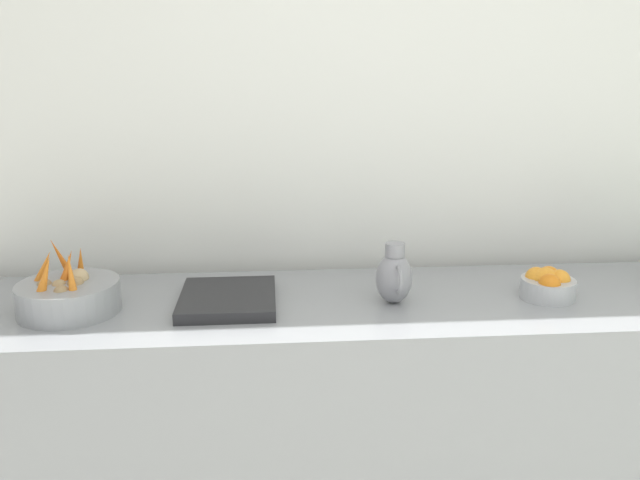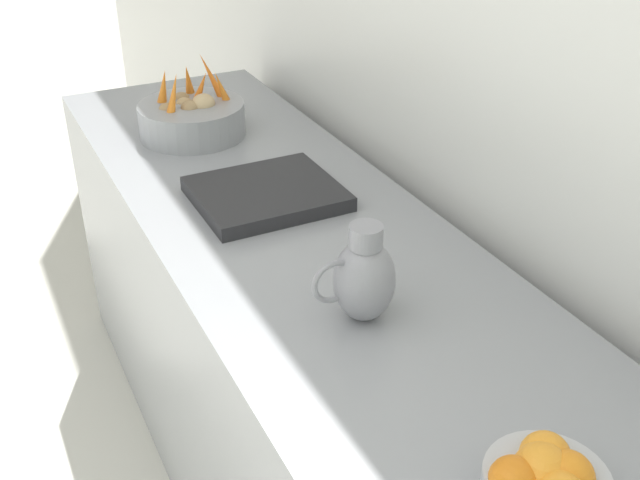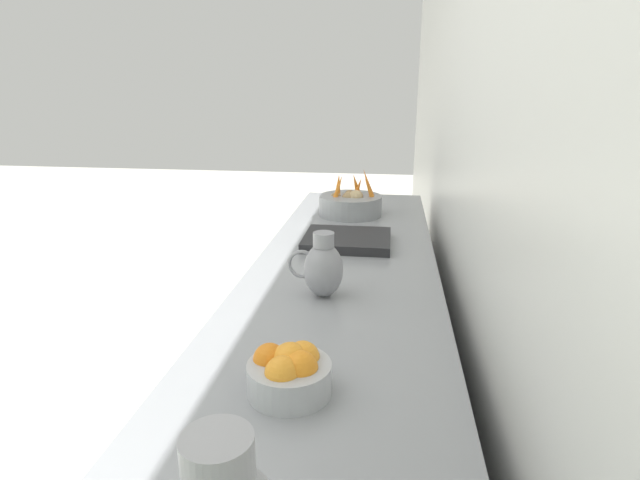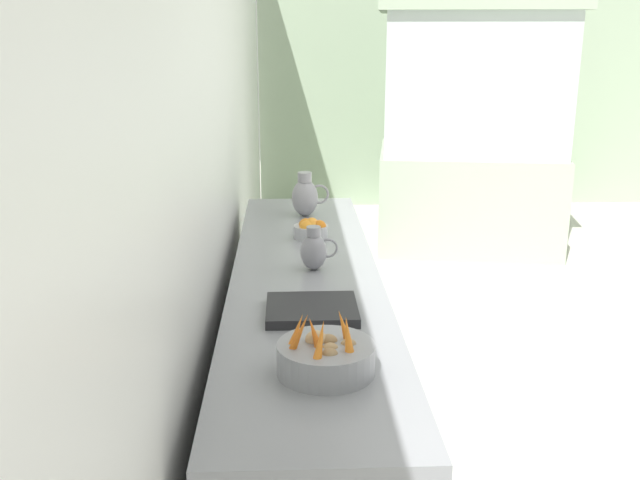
{
  "view_description": "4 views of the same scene",
  "coord_description": "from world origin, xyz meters",
  "views": [
    {
      "loc": [
        0.4,
        -0.56,
        1.62
      ],
      "look_at": [
        -1.48,
        -0.41,
        1.11
      ],
      "focal_mm": 35.47,
      "sensor_mm": 36.0,
      "label": 1
    },
    {
      "loc": [
        -0.88,
        0.85,
        1.75
      ],
      "look_at": [
        -1.4,
        -0.19,
        1.08
      ],
      "focal_mm": 43.03,
      "sensor_mm": 36.0,
      "label": 2
    },
    {
      "loc": [
        -1.66,
        1.23,
        1.5
      ],
      "look_at": [
        -1.47,
        -0.18,
        1.06
      ],
      "focal_mm": 28.49,
      "sensor_mm": 36.0,
      "label": 3
    },
    {
      "loc": [
        -1.58,
        -3.21,
        1.91
      ],
      "look_at": [
        -1.46,
        -0.4,
        1.1
      ],
      "focal_mm": 40.41,
      "sensor_mm": 36.0,
      "label": 4
    }
  ],
  "objects": [
    {
      "name": "counter_sink_basin",
      "position": [
        -1.5,
        -0.7,
        0.91
      ],
      "size": [
        0.34,
        0.3,
        0.04
      ],
      "primitive_type": "cube",
      "color": "#232326",
      "rests_on": "prep_counter"
    },
    {
      "name": "prep_counter",
      "position": [
        -1.52,
        -0.23,
        0.45
      ],
      "size": [
        0.65,
        2.94,
        0.89
      ],
      "primitive_type": "cube",
      "color": "gray",
      "rests_on": "ground_plane"
    },
    {
      "name": "orange_bowl",
      "position": [
        -1.48,
        0.33,
        0.94
      ],
      "size": [
        0.17,
        0.17,
        0.1
      ],
      "color": "#ADAFB5",
      "rests_on": "prep_counter"
    },
    {
      "name": "metal_pitcher_short",
      "position": [
        -1.48,
        -0.17,
        0.98
      ],
      "size": [
        0.17,
        0.12,
        0.2
      ],
      "color": "gray",
      "rests_on": "prep_counter"
    },
    {
      "name": "vegetable_colander",
      "position": [
        -1.48,
        -1.18,
        0.95
      ],
      "size": [
        0.31,
        0.31,
        0.22
      ],
      "color": "gray",
      "rests_on": "prep_counter"
    },
    {
      "name": "tile_wall_left",
      "position": [
        -1.95,
        0.27,
        1.5
      ],
      "size": [
        0.1,
        8.62,
        3.0
      ],
      "primitive_type": "cube",
      "color": "white",
      "rests_on": "ground_plane"
    }
  ]
}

